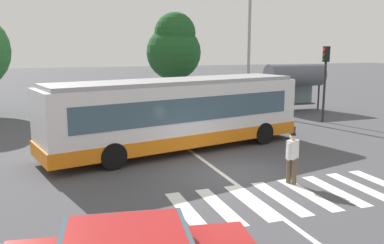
# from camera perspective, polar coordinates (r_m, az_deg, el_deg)

# --- Properties ---
(ground_plane) EXTENTS (160.00, 160.00, 0.00)m
(ground_plane) POSITION_cam_1_polar(r_m,az_deg,el_deg) (14.53, 5.53, -7.23)
(ground_plane) COLOR #47474C
(city_transit_bus) EXTENTS (11.93, 5.27, 3.06)m
(city_transit_bus) POSITION_cam_1_polar(r_m,az_deg,el_deg) (17.41, -2.02, 1.15)
(city_transit_bus) COLOR black
(city_transit_bus) RESTS_ON ground_plane
(pedestrian_crossing_street) EXTENTS (0.52, 0.43, 1.72)m
(pedestrian_crossing_street) POSITION_cam_1_polar(r_m,az_deg,el_deg) (13.60, 13.83, -4.48)
(pedestrian_crossing_street) COLOR brown
(pedestrian_crossing_street) RESTS_ON ground_plane
(parked_car_teal) EXTENTS (1.97, 4.55, 1.35)m
(parked_car_teal) POSITION_cam_1_polar(r_m,az_deg,el_deg) (26.63, -14.17, 2.29)
(parked_car_teal) COLOR black
(parked_car_teal) RESTS_ON ground_plane
(parked_car_charcoal) EXTENTS (1.95, 4.54, 1.35)m
(parked_car_charcoal) POSITION_cam_1_polar(r_m,az_deg,el_deg) (27.02, -8.51, 2.61)
(parked_car_charcoal) COLOR black
(parked_car_charcoal) RESTS_ON ground_plane
(parked_car_red) EXTENTS (2.01, 4.57, 1.35)m
(parked_car_red) POSITION_cam_1_polar(r_m,az_deg,el_deg) (28.15, -3.52, 3.02)
(parked_car_red) COLOR black
(parked_car_red) RESTS_ON ground_plane
(traffic_light_far_corner) EXTENTS (0.33, 0.32, 4.44)m
(traffic_light_far_corner) POSITION_cam_1_polar(r_m,az_deg,el_deg) (25.19, 18.11, 6.74)
(traffic_light_far_corner) COLOR #28282B
(traffic_light_far_corner) RESTS_ON ground_plane
(bus_stop_shelter) EXTENTS (4.20, 1.54, 3.25)m
(bus_stop_shelter) POSITION_cam_1_polar(r_m,az_deg,el_deg) (29.17, 14.14, 6.24)
(bus_stop_shelter) COLOR #28282B
(bus_stop_shelter) RESTS_ON ground_plane
(twin_arm_street_lamp) EXTENTS (4.29, 0.32, 9.17)m
(twin_arm_street_lamp) POSITION_cam_1_polar(r_m,az_deg,el_deg) (27.73, 8.02, 12.87)
(twin_arm_street_lamp) COLOR #939399
(twin_arm_street_lamp) RESTS_ON ground_plane
(background_tree_right) EXTENTS (4.56, 4.56, 7.23)m
(background_tree_right) POSITION_cam_1_polar(r_m,az_deg,el_deg) (34.59, -2.52, 10.43)
(background_tree_right) COLOR brown
(background_tree_right) RESTS_ON ground_plane
(crosswalk_painted_stripes) EXTENTS (7.26, 2.87, 0.01)m
(crosswalk_painted_stripes) POSITION_cam_1_polar(r_m,az_deg,el_deg) (12.80, 14.08, -9.97)
(crosswalk_painted_stripes) COLOR silver
(crosswalk_painted_stripes) RESTS_ON ground_plane
(lane_center_line) EXTENTS (0.16, 24.00, 0.01)m
(lane_center_line) POSITION_cam_1_polar(r_m,az_deg,el_deg) (16.18, 1.55, -5.33)
(lane_center_line) COLOR silver
(lane_center_line) RESTS_ON ground_plane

